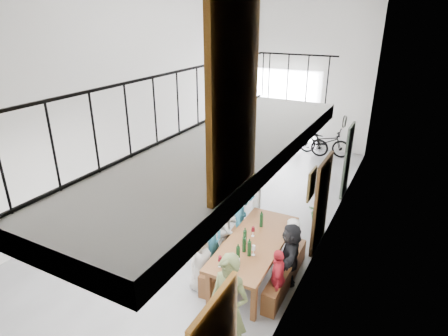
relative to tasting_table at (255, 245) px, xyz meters
The scene contains 24 objects.
floor 2.82m from the tasting_table, 134.32° to the left, with size 12.00×12.00×0.00m, color slate.
room_walls 3.95m from the tasting_table, 134.32° to the left, with size 12.00×12.00×12.00m.
gateway_portal 8.25m from the tasting_table, 106.30° to the left, with size 2.80×0.08×2.80m, color white.
right_wall_decor 1.31m from the tasting_table, ahead, with size 0.07×8.28×5.07m.
balcony 2.54m from the tasting_table, 86.57° to the right, with size 1.52×5.62×4.00m.
tasting_table is the anchor object (origin of this frame).
bench_inner 0.75m from the tasting_table, behind, with size 0.32×1.97×0.45m, color brown.
bench_wall 0.78m from the tasting_table, ahead, with size 0.25×1.90×0.44m, color brown.
tableware 0.40m from the tasting_table, 96.16° to the right, with size 0.44×1.56×0.35m.
side_bench 5.19m from the tasting_table, 148.57° to the left, with size 0.39×1.77×0.50m, color brown.
oak_barrel 8.25m from the tasting_table, 121.00° to the left, with size 0.63×0.63×0.92m.
serving_counter 8.38m from the tasting_table, 114.83° to the left, with size 1.95×0.54×1.03m, color #37220F.
counter_bottles 8.40m from the tasting_table, 114.80° to the left, with size 1.71×0.18×0.28m.
guest_left_a 1.06m from the tasting_table, 135.36° to the right, with size 0.56×0.36×1.14m, color silver.
guest_left_b 0.85m from the tasting_table, behind, with size 0.43×0.28×1.18m, color teal.
guest_left_c 0.80m from the tasting_table, 153.71° to the left, with size 0.64×0.50×1.33m, color silver.
guest_left_d 1.13m from the tasting_table, 126.89° to the left, with size 0.86×0.49×1.33m, color teal.
guest_right_a 0.81m from the tasting_table, 37.03° to the right, with size 0.64×0.26×1.08m, color red.
guest_right_b 0.67m from the tasting_table, 16.10° to the left, with size 1.13×0.36×1.22m, color black.
guest_right_c 0.88m from the tasting_table, 54.12° to the left, with size 0.50×0.33×1.02m, color silver.
host_standing 1.82m from the tasting_table, 78.27° to the right, with size 0.62×0.40×1.69m, color #505A32.
potted_plant 2.72m from the tasting_table, 78.34° to the left, with size 0.42×0.37×0.47m, color #19451B.
bicycle_near 7.35m from the tasting_table, 93.89° to the left, with size 0.64×1.83×0.96m, color black.
bicycle_far 7.17m from the tasting_table, 98.66° to the left, with size 0.46×1.63×0.98m, color black.
Camera 1 is at (4.13, -7.41, 4.68)m, focal length 30.00 mm.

